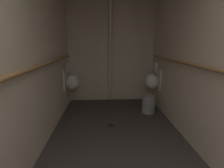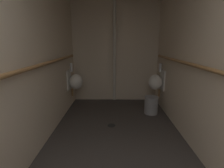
{
  "view_description": "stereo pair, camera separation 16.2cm",
  "coord_description": "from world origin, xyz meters",
  "px_view_note": "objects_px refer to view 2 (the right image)",
  "views": [
    {
      "loc": [
        -0.21,
        -0.11,
        1.45
      ],
      "look_at": [
        -0.07,
        2.5,
        0.83
      ],
      "focal_mm": 27.52,
      "sensor_mm": 36.0,
      "label": 1
    },
    {
      "loc": [
        -0.04,
        -0.11,
        1.45
      ],
      "look_at": [
        -0.07,
        2.5,
        0.83
      ],
      "focal_mm": 27.52,
      "sensor_mm": 36.0,
      "label": 2
    }
  ],
  "objects_px": {
    "standpipe_back_wall": "(114,51)",
    "urinal_right_mid": "(156,82)",
    "urinal_left_mid": "(75,81)",
    "waste_bin": "(151,105)",
    "floor_drain": "(111,125)"
  },
  "relations": [
    {
      "from": "urinal_right_mid",
      "to": "standpipe_back_wall",
      "type": "xyz_separation_m",
      "value": [
        -0.94,
        0.5,
        0.65
      ]
    },
    {
      "from": "standpipe_back_wall",
      "to": "urinal_right_mid",
      "type": "bearing_deg",
      "value": -28.34
    },
    {
      "from": "urinal_left_mid",
      "to": "urinal_right_mid",
      "type": "xyz_separation_m",
      "value": [
        1.83,
        -0.02,
        0.0
      ]
    },
    {
      "from": "urinal_left_mid",
      "to": "waste_bin",
      "type": "relative_size",
      "value": 2.06
    },
    {
      "from": "urinal_right_mid",
      "to": "waste_bin",
      "type": "bearing_deg",
      "value": -116.42
    },
    {
      "from": "urinal_right_mid",
      "to": "waste_bin",
      "type": "relative_size",
      "value": 2.06
    },
    {
      "from": "floor_drain",
      "to": "urinal_left_mid",
      "type": "bearing_deg",
      "value": 132.14
    },
    {
      "from": "urinal_right_mid",
      "to": "floor_drain",
      "type": "height_order",
      "value": "urinal_right_mid"
    },
    {
      "from": "standpipe_back_wall",
      "to": "waste_bin",
      "type": "height_order",
      "value": "standpipe_back_wall"
    },
    {
      "from": "urinal_right_mid",
      "to": "urinal_left_mid",
      "type": "bearing_deg",
      "value": 179.26
    },
    {
      "from": "urinal_left_mid",
      "to": "standpipe_back_wall",
      "type": "height_order",
      "value": "standpipe_back_wall"
    },
    {
      "from": "urinal_left_mid",
      "to": "standpipe_back_wall",
      "type": "relative_size",
      "value": 0.3
    },
    {
      "from": "urinal_left_mid",
      "to": "floor_drain",
      "type": "relative_size",
      "value": 5.39
    },
    {
      "from": "urinal_left_mid",
      "to": "floor_drain",
      "type": "bearing_deg",
      "value": -47.86
    },
    {
      "from": "standpipe_back_wall",
      "to": "waste_bin",
      "type": "xyz_separation_m",
      "value": [
        0.77,
        -0.83,
        -1.08
      ]
    }
  ]
}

